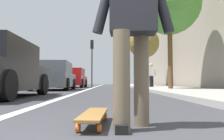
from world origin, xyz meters
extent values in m
plane|color=#38383D|center=(10.00, 0.00, 0.00)|extent=(80.00, 80.00, 0.00)
cube|color=silver|center=(20.00, 1.16, 0.00)|extent=(52.00, 0.16, 0.01)
cube|color=#9E9B93|center=(18.00, -3.28, 0.06)|extent=(52.00, 3.20, 0.12)
cube|color=gray|center=(22.00, -5.70, 4.97)|extent=(40.00, 1.20, 9.95)
cylinder|color=orange|center=(1.68, 0.17, 0.04)|extent=(0.07, 0.03, 0.07)
cylinder|color=orange|center=(1.67, 0.00, 0.04)|extent=(0.07, 0.03, 0.07)
cylinder|color=orange|center=(1.08, 0.21, 0.04)|extent=(0.07, 0.03, 0.07)
cylinder|color=orange|center=(1.07, 0.04, 0.04)|extent=(0.07, 0.03, 0.07)
cube|color=silver|center=(1.68, 0.08, 0.08)|extent=(0.07, 0.12, 0.02)
cube|color=silver|center=(1.08, 0.12, 0.08)|extent=(0.07, 0.12, 0.02)
cube|color=olive|center=(1.38, 0.10, 0.10)|extent=(0.85, 0.25, 0.02)
cylinder|color=brown|center=(1.11, -0.14, 0.41)|extent=(0.14, 0.14, 0.82)
cylinder|color=brown|center=(1.36, -0.34, 0.41)|extent=(0.14, 0.14, 0.82)
cube|color=black|center=(1.11, -0.14, 0.04)|extent=(0.27, 0.12, 0.07)
cube|color=black|center=(1.23, -0.25, 1.12)|extent=(0.26, 0.41, 0.60)
cylinder|color=black|center=(1.24, -0.01, 1.12)|extent=(0.10, 0.24, 0.60)
cylinder|color=black|center=(1.21, -0.49, 1.12)|extent=(0.10, 0.24, 0.60)
cube|color=#4C606B|center=(6.24, 2.96, 1.19)|extent=(0.06, 1.60, 0.51)
cylinder|color=black|center=(6.55, 2.10, 0.33)|extent=(0.67, 0.23, 0.66)
cylinder|color=black|center=(3.94, 2.06, 0.33)|extent=(0.67, 0.23, 0.66)
cube|color=#4C5156|center=(11.22, 2.87, 0.52)|extent=(4.21, 1.94, 0.70)
cube|color=#4C5156|center=(11.07, 2.87, 1.17)|extent=(2.34, 1.73, 0.60)
cube|color=#4C606B|center=(12.21, 2.91, 1.17)|extent=(0.10, 1.57, 0.51)
cylinder|color=black|center=(12.48, 3.77, 0.31)|extent=(0.62, 0.24, 0.62)
cylinder|color=black|center=(12.54, 2.07, 0.31)|extent=(0.62, 0.24, 0.62)
cylinder|color=black|center=(9.91, 3.67, 0.31)|extent=(0.62, 0.24, 0.62)
cylinder|color=black|center=(9.97, 1.97, 0.31)|extent=(0.62, 0.24, 0.62)
cube|color=maroon|center=(17.09, 2.82, 0.54)|extent=(4.03, 1.83, 0.70)
cube|color=maroon|center=(16.94, 2.82, 1.19)|extent=(2.23, 1.67, 0.60)
cube|color=#4C606B|center=(18.05, 2.81, 1.19)|extent=(0.06, 1.58, 0.51)
cylinder|color=black|center=(18.35, 3.66, 0.33)|extent=(0.67, 0.23, 0.66)
cylinder|color=black|center=(18.33, 1.95, 0.33)|extent=(0.67, 0.23, 0.66)
cylinder|color=black|center=(15.86, 3.68, 0.33)|extent=(0.67, 0.23, 0.66)
cylinder|color=black|center=(15.84, 1.98, 0.33)|extent=(0.67, 0.23, 0.66)
cylinder|color=#2D2D2D|center=(20.08, 1.56, 1.77)|extent=(0.12, 0.12, 3.54)
cube|color=black|center=(20.08, 1.56, 3.94)|extent=(0.24, 0.28, 0.80)
sphere|color=red|center=(20.21, 1.56, 4.20)|extent=(0.16, 0.16, 0.16)
sphere|color=#392907|center=(20.21, 1.56, 3.94)|extent=(0.16, 0.16, 0.16)
sphere|color=black|center=(20.21, 1.56, 3.68)|extent=(0.16, 0.16, 0.16)
cylinder|color=brown|center=(9.66, -2.88, 1.54)|extent=(0.22, 0.22, 3.09)
sphere|color=#4C8C38|center=(9.66, -2.88, 4.11)|extent=(2.92, 2.92, 2.92)
cylinder|color=brown|center=(17.57, -2.88, 1.38)|extent=(0.28, 0.28, 2.77)
sphere|color=olive|center=(17.57, -2.88, 3.65)|extent=(2.51, 2.51, 2.51)
cylinder|color=black|center=(13.51, -2.78, 0.40)|extent=(0.14, 0.14, 0.80)
cylinder|color=black|center=(13.25, -2.60, 0.40)|extent=(0.14, 0.14, 0.80)
cube|color=black|center=(13.51, -2.78, 0.03)|extent=(0.26, 0.10, 0.07)
cube|color=silver|center=(13.39, -2.68, 1.10)|extent=(0.24, 0.39, 0.59)
cylinder|color=silver|center=(13.39, -2.92, 1.10)|extent=(0.09, 0.23, 0.59)
cylinder|color=silver|center=(13.39, -2.45, 1.10)|extent=(0.09, 0.23, 0.59)
sphere|color=tan|center=(13.39, -2.68, 1.50)|extent=(0.22, 0.22, 0.22)
camera|label=1|loc=(-0.72, -0.04, 0.39)|focal=36.10mm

